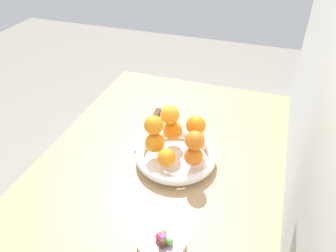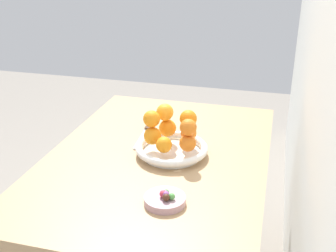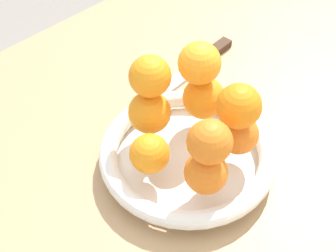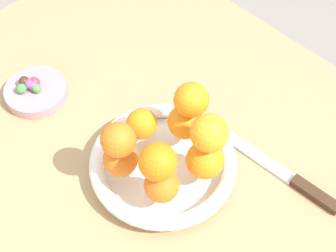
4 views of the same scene
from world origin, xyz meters
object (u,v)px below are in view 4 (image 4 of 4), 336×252
(candy_dish, at_px, (36,92))
(candy_ball_1, at_px, (24,82))
(candy_ball_5, at_px, (34,82))
(candy_ball_3, at_px, (22,89))
(orange_6, at_px, (191,100))
(candy_ball_0, at_px, (30,84))
(orange_4, at_px, (162,185))
(orange_8, at_px, (209,133))
(orange_1, at_px, (186,123))
(fruit_bowl, at_px, (163,164))
(orange_3, at_px, (120,159))
(orange_5, at_px, (158,162))
(knife, at_px, (285,174))
(candy_ball_2, at_px, (37,89))
(dining_table, at_px, (176,176))
(orange_2, at_px, (142,124))
(orange_0, at_px, (205,160))
(orange_7, at_px, (118,140))
(candy_ball_4, at_px, (33,85))

(candy_dish, height_order, candy_ball_1, candy_ball_1)
(candy_ball_1, distance_m, candy_ball_5, 0.02)
(candy_ball_3, height_order, candy_ball_5, candy_ball_5)
(candy_ball_5, bearing_deg, orange_6, -157.38)
(candy_ball_0, bearing_deg, orange_4, -178.06)
(orange_4, bearing_deg, candy_dish, 1.25)
(orange_8, xyz_separation_m, candy_ball_3, (0.37, 0.12, -0.10))
(orange_1, relative_size, orange_8, 1.01)
(fruit_bowl, bearing_deg, orange_3, 62.48)
(orange_4, distance_m, candy_ball_0, 0.35)
(orange_3, relative_size, orange_5, 0.96)
(orange_4, relative_size, candy_ball_5, 2.61)
(candy_ball_5, bearing_deg, knife, -156.60)
(orange_6, distance_m, orange_8, 0.07)
(candy_dish, xyz_separation_m, candy_ball_2, (-0.01, 0.00, 0.02))
(dining_table, xyz_separation_m, orange_2, (0.05, 0.04, 0.16))
(orange_1, bearing_deg, orange_6, -133.55)
(fruit_bowl, height_order, orange_0, orange_0)
(orange_2, distance_m, orange_5, 0.13)
(candy_ball_2, bearing_deg, orange_7, 178.52)
(candy_ball_3, bearing_deg, orange_3, -176.86)
(orange_6, xyz_separation_m, orange_8, (-0.07, 0.03, 0.00))
(fruit_bowl, relative_size, candy_dish, 2.10)
(candy_ball_5, bearing_deg, candy_ball_2, 160.75)
(orange_3, bearing_deg, fruit_bowl, -117.52)
(candy_ball_0, relative_size, candy_ball_5, 0.98)
(candy_ball_4, xyz_separation_m, candy_ball_5, (0.00, -0.01, 0.00))
(orange_4, xyz_separation_m, candy_ball_3, (0.35, 0.03, -0.04))
(candy_dish, height_order, candy_ball_3, candy_ball_3)
(orange_7, bearing_deg, candy_ball_1, 0.20)
(candy_ball_2, bearing_deg, fruit_bowl, -168.60)
(dining_table, height_order, orange_0, orange_0)
(orange_7, distance_m, candy_ball_1, 0.30)
(fruit_bowl, relative_size, candy_ball_2, 14.68)
(orange_8, height_order, candy_ball_2, orange_8)
(candy_dish, bearing_deg, fruit_bowl, -169.21)
(candy_ball_2, bearing_deg, knife, -155.42)
(candy_dish, xyz_separation_m, candy_ball_0, (0.01, 0.00, 0.02))
(candy_dish, xyz_separation_m, orange_3, (-0.26, 0.01, 0.06))
(orange_5, height_order, knife, orange_5)
(candy_ball_3, relative_size, knife, 0.08)
(orange_8, distance_m, candy_ball_2, 0.38)
(orange_0, distance_m, orange_3, 0.14)
(orange_6, height_order, candy_ball_1, orange_6)
(dining_table, distance_m, orange_3, 0.19)
(orange_8, height_order, candy_ball_3, orange_8)
(orange_5, relative_size, candy_ball_4, 3.08)
(orange_7, relative_size, candy_ball_2, 3.29)
(candy_ball_0, bearing_deg, dining_table, -159.65)
(orange_6, bearing_deg, candy_ball_1, 23.57)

